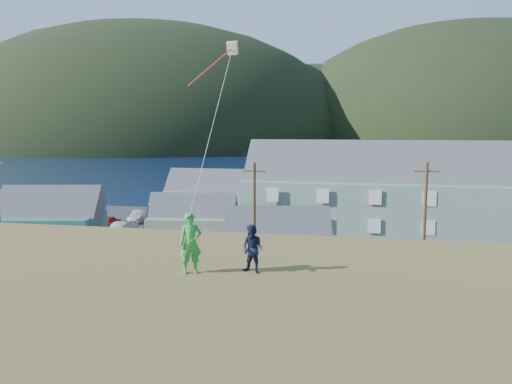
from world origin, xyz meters
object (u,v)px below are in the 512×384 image
Objects in this scene: lodge at (413,194)px; kite_flyer_green at (191,243)px; shed_palegreen_near at (192,222)px; kite_flyer_navy at (252,249)px; shed_teal at (50,222)px; shed_palegreen_far at (210,195)px; wharf at (261,203)px; shed_white at (277,245)px.

kite_flyer_green is (-10.71, -39.88, 3.36)m from lodge.
lodge is at bearing 11.96° from shed_palegreen_near.
kite_flyer_navy reaches higher than shed_palegreen_near.
shed_teal is at bearing -167.84° from shed_palegreen_near.
shed_palegreen_near is at bearing 82.89° from kite_flyer_green.
lodge is 36.25m from shed_teal.
shed_palegreen_far is at bearing 80.16° from kite_flyer_green.
shed_palegreen_near is at bearing 7.95° from shed_teal.
shed_teal is at bearing -115.12° from wharf.
shed_teal reaches higher than wharf.
shed_white is 24.30m from kite_flyer_green.
shed_palegreen_far is 7.87× the size of kite_flyer_navy.
kite_flyer_navy is (15.28, -47.07, 5.01)m from shed_palegreen_far.
wharf is 2.27× the size of shed_palegreen_far.
shed_teal is at bearing 158.30° from shed_white.
kite_flyer_green is at bearing -98.87° from shed_white.
kite_flyer_green is at bearing -73.28° from shed_palegreen_far.
wharf is at bearing 53.07° from shed_teal.
lodge reaches higher than shed_white.
kite_flyer_green is at bearing -148.76° from kite_flyer_navy.
shed_white is at bearing -77.20° from wharf.
shed_white is 26.90m from shed_palegreen_far.
shed_white is (9.81, -8.59, 0.15)m from shed_palegreen_near.
shed_teal is 22.10m from shed_palegreen_far.
shed_palegreen_near is 34.47m from kite_flyer_green.
kite_flyer_green is (1.02, -23.63, 5.60)m from shed_white.
shed_white reaches higher than wharf.
wharf is 2.48× the size of shed_teal.
shed_teal is at bearing 104.46° from kite_flyer_green.
kite_flyer_navy reaches higher than wharf.
shed_palegreen_far is (9.90, 19.76, 0.15)m from shed_teal.
kite_flyer_green is (10.83, -32.22, 5.76)m from shed_palegreen_near.
kite_flyer_navy is at bearing -79.52° from wharf.
lodge is 3.37× the size of shed_teal.
wharf is 14.24× the size of kite_flyer_green.
wharf is at bearing 119.19° from kite_flyer_navy.
shed_palegreen_far is 49.74m from kite_flyer_navy.
shed_palegreen_near is (-21.54, -7.66, -2.40)m from lodge.
kite_flyer_navy is (2.82, -23.23, 5.42)m from shed_white.
lodge is 41.43m from kite_flyer_green.
shed_palegreen_far is at bearing 126.70° from kite_flyer_navy.
kite_flyer_navy is (12.63, -31.82, 5.57)m from shed_palegreen_near.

